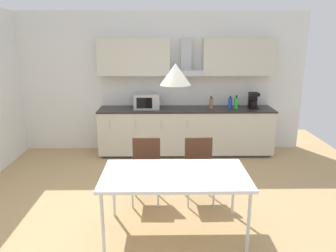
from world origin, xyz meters
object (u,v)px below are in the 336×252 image
coffee_maker (253,100)px  pendant_lamp (175,74)px  chair_far_left (146,164)px  dining_table (175,177)px  microwave (147,101)px  chair_far_right (199,163)px  bottle_brown (211,103)px  bottle_blue (230,103)px  bottle_green (236,103)px

coffee_maker → pendant_lamp: size_ratio=0.94×
coffee_maker → chair_far_left: size_ratio=0.34×
dining_table → chair_far_left: bearing=113.9°
dining_table → chair_far_left: 0.91m
chair_far_left → microwave: bearing=92.2°
dining_table → chair_far_right: bearing=66.2°
chair_far_left → pendant_lamp: 1.58m
bottle_brown → dining_table: bottle_brown is taller
bottle_blue → chair_far_right: 2.14m
coffee_maker → bottle_blue: coffee_maker is taller
bottle_green → dining_table: size_ratio=0.16×
bottle_blue → chair_far_left: bottle_blue is taller
microwave → bottle_brown: microwave is taller
microwave → coffee_maker: bearing=0.7°
bottle_green → pendant_lamp: 3.08m
bottle_green → chair_far_left: size_ratio=0.29×
bottle_green → bottle_brown: 0.48m
bottle_brown → chair_far_right: size_ratio=0.27×
bottle_blue → chair_far_left: size_ratio=0.26×
bottle_brown → chair_far_left: bottle_brown is taller
chair_far_left → pendant_lamp: (0.36, -0.82, 1.30)m
bottle_brown → chair_far_right: bearing=-102.4°
coffee_maker → chair_far_right: coffee_maker is taller
bottle_brown → pendant_lamp: 2.93m
dining_table → microwave: bearing=99.1°
microwave → bottle_brown: 1.21m
bottle_brown → chair_far_right: (-0.41, -1.87, -0.47)m
coffee_maker → chair_far_right: 2.33m
bottle_brown → chair_far_left: size_ratio=0.27×
microwave → coffee_maker: size_ratio=1.60×
bottle_brown → dining_table: bearing=-106.1°
chair_far_left → chair_far_right: same height
pendant_lamp → chair_far_right: bearing=66.2°
bottle_green → bottle_blue: bearing=144.6°
chair_far_right → bottle_brown: bearing=77.6°
bottle_green → pendant_lamp: size_ratio=0.79×
microwave → pendant_lamp: pendant_lamp is taller
microwave → coffee_maker: coffee_maker is taller
microwave → chair_far_right: size_ratio=0.55×
coffee_maker → chair_far_left: 2.78m
microwave → bottle_brown: bearing=-1.0°
bottle_green → chair_far_left: bearing=-130.9°
dining_table → chair_far_right: size_ratio=1.87×
bottle_brown → coffee_maker: bearing=3.4°
dining_table → chair_far_right: 0.91m
coffee_maker → dining_table: size_ratio=0.18×
chair_far_right → dining_table: bearing=-113.8°
bottle_blue → dining_table: 3.00m
microwave → bottle_brown: size_ratio=2.04×
bottle_blue → bottle_green: bearing=-35.4°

